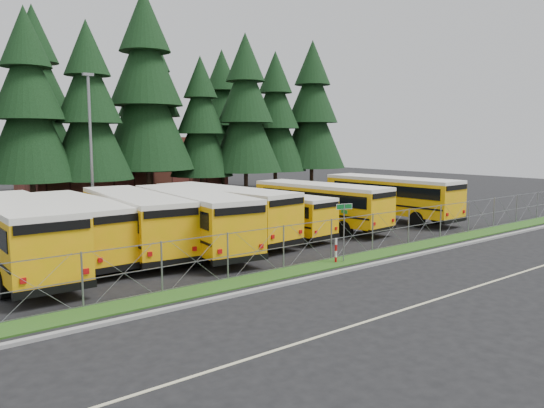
# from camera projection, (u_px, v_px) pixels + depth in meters

# --- Properties ---
(ground) EXTENTS (120.00, 120.00, 0.00)m
(ground) POSITION_uv_depth(u_px,v_px,m) (331.00, 253.00, 27.14)
(ground) COLOR black
(ground) RESTS_ON ground
(curb) EXTENTS (50.00, 0.25, 0.12)m
(curb) POSITION_uv_depth(u_px,v_px,m) (378.00, 263.00, 24.72)
(curb) COLOR gray
(curb) RESTS_ON ground
(grass_verge) EXTENTS (50.00, 1.40, 0.06)m
(grass_verge) POSITION_uv_depth(u_px,v_px,m) (356.00, 259.00, 25.81)
(grass_verge) COLOR #214D16
(grass_verge) RESTS_ON ground
(road_lane_line) EXTENTS (50.00, 0.12, 0.01)m
(road_lane_line) POSITION_uv_depth(u_px,v_px,m) (474.00, 287.00, 20.91)
(road_lane_line) COLOR beige
(road_lane_line) RESTS_ON ground
(chainlink_fence) EXTENTS (44.00, 0.10, 2.00)m
(chainlink_fence) POSITION_uv_depth(u_px,v_px,m) (346.00, 237.00, 26.23)
(chainlink_fence) COLOR gray
(chainlink_fence) RESTS_ON ground
(brick_building) EXTENTS (22.00, 10.00, 6.00)m
(brick_building) POSITION_uv_depth(u_px,v_px,m) (125.00, 163.00, 61.58)
(brick_building) COLOR brown
(brick_building) RESTS_ON ground
(bus_0) EXTENTS (3.08, 12.34, 3.22)m
(bus_0) POSITION_uv_depth(u_px,v_px,m) (17.00, 238.00, 22.78)
(bus_0) COLOR #DBA806
(bus_0) RESTS_ON ground
(bus_1) EXTENTS (3.04, 11.45, 2.98)m
(bus_1) POSITION_uv_depth(u_px,v_px,m) (76.00, 229.00, 25.67)
(bus_1) COLOR #DBA806
(bus_1) RESTS_ON ground
(bus_2) EXTENTS (3.99, 12.03, 3.09)m
(bus_2) POSITION_uv_depth(u_px,v_px,m) (132.00, 223.00, 27.08)
(bus_2) COLOR #DBA806
(bus_2) RESTS_ON ground
(bus_3) EXTENTS (4.13, 12.25, 3.15)m
(bus_3) POSITION_uv_depth(u_px,v_px,m) (190.00, 221.00, 27.62)
(bus_3) COLOR #DBA806
(bus_3) RESTS_ON ground
(bus_4) EXTENTS (3.97, 11.94, 3.07)m
(bus_4) POSITION_uv_depth(u_px,v_px,m) (219.00, 214.00, 30.44)
(bus_4) COLOR #DBA806
(bus_4) RESTS_ON ground
(bus_5) EXTENTS (3.18, 9.96, 2.57)m
(bus_5) POSITION_uv_depth(u_px,v_px,m) (269.00, 214.00, 32.04)
(bus_5) COLOR #DBA806
(bus_5) RESTS_ON ground
(bus_6) EXTENTS (3.83, 11.47, 2.95)m
(bus_6) POSITION_uv_depth(u_px,v_px,m) (316.00, 206.00, 34.43)
(bus_6) COLOR #DBA806
(bus_6) RESTS_ON ground
(bus_east) EXTENTS (3.35, 11.97, 3.11)m
(bus_east) POSITION_uv_depth(u_px,v_px,m) (387.00, 198.00, 38.16)
(bus_east) COLOR #DBA806
(bus_east) RESTS_ON ground
(street_sign) EXTENTS (0.81, 0.54, 2.81)m
(street_sign) POSITION_uv_depth(u_px,v_px,m) (344.00, 220.00, 24.87)
(street_sign) COLOR gray
(street_sign) RESTS_ON ground
(striped_bollard) EXTENTS (0.11, 0.11, 1.20)m
(striped_bollard) POSITION_uv_depth(u_px,v_px,m) (336.00, 251.00, 24.89)
(striped_bollard) COLOR #B20C0C
(striped_bollard) RESTS_ON ground
(light_standard) EXTENTS (0.70, 0.35, 10.14)m
(light_standard) POSITION_uv_depth(u_px,v_px,m) (91.00, 144.00, 35.60)
(light_standard) COLOR gray
(light_standard) RESTS_ON ground
(conifer_3) EXTENTS (7.37, 7.37, 16.29)m
(conifer_3) POSITION_uv_depth(u_px,v_px,m) (28.00, 110.00, 42.47)
(conifer_3) COLOR black
(conifer_3) RESTS_ON ground
(conifer_4) EXTENTS (7.14, 7.14, 15.79)m
(conifer_4) POSITION_uv_depth(u_px,v_px,m) (89.00, 114.00, 45.14)
(conifer_4) COLOR black
(conifer_4) RESTS_ON ground
(conifer_5) EXTENTS (8.94, 8.94, 19.76)m
(conifer_5) POSITION_uv_depth(u_px,v_px,m) (146.00, 96.00, 50.14)
(conifer_5) COLOR black
(conifer_5) RESTS_ON ground
(conifer_6) EXTENTS (6.33, 6.33, 14.01)m
(conifer_6) POSITION_uv_depth(u_px,v_px,m) (201.00, 127.00, 53.13)
(conifer_6) COLOR black
(conifer_6) RESTS_ON ground
(conifer_7) EXTENTS (7.46, 7.46, 16.50)m
(conifer_7) POSITION_uv_depth(u_px,v_px,m) (246.00, 115.00, 54.37)
(conifer_7) COLOR black
(conifer_7) RESTS_ON ground
(conifer_8) EXTENTS (6.95, 6.95, 15.37)m
(conifer_8) POSITION_uv_depth(u_px,v_px,m) (275.00, 122.00, 58.75)
(conifer_8) COLOR black
(conifer_8) RESTS_ON ground
(conifer_9) EXTENTS (7.64, 7.64, 16.90)m
(conifer_9) POSITION_uv_depth(u_px,v_px,m) (312.00, 116.00, 60.77)
(conifer_9) COLOR black
(conifer_9) RESTS_ON ground
(conifer_11) EXTENTS (8.32, 8.32, 18.41)m
(conifer_11) POSITION_uv_depth(u_px,v_px,m) (36.00, 103.00, 50.61)
(conifer_11) COLOR black
(conifer_11) RESTS_ON ground
(conifer_12) EXTENTS (8.05, 8.05, 17.81)m
(conifer_12) POSITION_uv_depth(u_px,v_px,m) (149.00, 108.00, 53.55)
(conifer_12) COLOR black
(conifer_12) RESTS_ON ground
(conifer_13) EXTENTS (7.35, 7.35, 16.26)m
(conifer_13) POSITION_uv_depth(u_px,v_px,m) (222.00, 119.00, 63.05)
(conifer_13) COLOR black
(conifer_13) RESTS_ON ground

